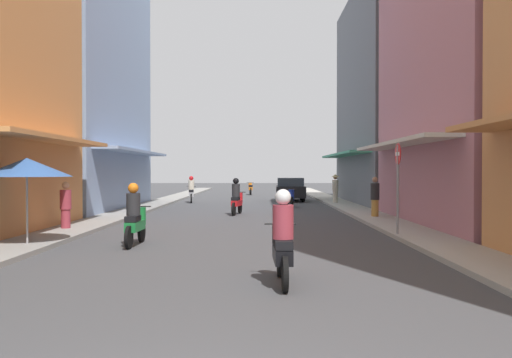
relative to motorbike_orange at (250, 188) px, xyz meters
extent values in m
plane|color=#424244|center=(0.07, -16.55, -0.50)|extent=(115.60, 115.60, 0.00)
cube|color=gray|center=(-5.04, -16.55, -0.44)|extent=(1.54, 60.54, 0.12)
cube|color=#ADA89E|center=(5.19, -16.55, -0.44)|extent=(1.54, 60.54, 0.12)
cube|color=#D88C4C|center=(-5.31, -26.58, 2.30)|extent=(1.10, 7.50, 0.12)
cube|color=#8CA5CC|center=(-8.81, -16.04, 8.27)|extent=(6.00, 11.88, 17.54)
cube|color=#8CA5CC|center=(-5.31, -16.04, 2.30)|extent=(1.10, 10.70, 0.12)
cube|color=silver|center=(5.45, -23.70, 2.30)|extent=(1.10, 9.43, 0.12)
cube|color=slate|center=(8.95, -11.79, 5.47)|extent=(6.00, 12.05, 11.95)
cube|color=#4CB28C|center=(5.45, -11.79, 2.30)|extent=(1.10, 10.84, 0.12)
cylinder|color=black|center=(-0.04, 0.57, -0.22)|extent=(0.12, 0.56, 0.56)
cylinder|color=black|center=(0.04, -0.68, -0.22)|extent=(0.12, 0.56, 0.56)
cube|color=orange|center=(0.01, -0.10, 0.00)|extent=(0.34, 1.02, 0.24)
cube|color=black|center=(0.02, -0.30, 0.20)|extent=(0.31, 0.58, 0.14)
cylinder|color=orange|center=(-0.03, 0.45, 0.20)|extent=(0.28, 0.28, 0.45)
cylinder|color=black|center=(-0.03, 0.45, 0.45)|extent=(0.55, 0.06, 0.03)
cylinder|color=black|center=(-2.39, -28.04, -0.22)|extent=(0.09, 0.56, 0.56)
cylinder|color=black|center=(-2.42, -29.29, -0.22)|extent=(0.09, 0.56, 0.56)
cube|color=#197233|center=(-2.41, -28.72, 0.00)|extent=(0.31, 1.01, 0.24)
cube|color=black|center=(-2.41, -28.92, 0.20)|extent=(0.29, 0.57, 0.14)
cylinder|color=#197233|center=(-2.39, -28.17, 0.20)|extent=(0.28, 0.28, 0.45)
cylinder|color=black|center=(-2.39, -28.17, 0.45)|extent=(0.55, 0.04, 0.03)
cylinder|color=#262628|center=(-2.41, -28.87, 0.55)|extent=(0.34, 0.34, 0.55)
sphere|color=orange|center=(-2.41, -28.87, 0.95)|extent=(0.26, 0.26, 0.26)
cylinder|color=black|center=(-0.15, -18.55, -0.22)|extent=(0.18, 0.57, 0.56)
cylinder|color=black|center=(-0.37, -19.78, -0.22)|extent=(0.18, 0.57, 0.56)
cube|color=red|center=(-0.27, -19.22, 0.00)|extent=(0.45, 1.03, 0.24)
cube|color=black|center=(-0.30, -19.42, 0.20)|extent=(0.38, 0.60, 0.14)
cylinder|color=red|center=(-0.17, -18.68, 0.20)|extent=(0.28, 0.28, 0.45)
cylinder|color=black|center=(-0.17, -18.68, 0.45)|extent=(0.55, 0.13, 0.03)
cylinder|color=#262628|center=(-0.29, -19.37, 0.55)|extent=(0.34, 0.34, 0.55)
sphere|color=black|center=(-0.29, -19.37, 0.95)|extent=(0.26, 0.26, 0.26)
cylinder|color=black|center=(-3.41, -9.80, -0.22)|extent=(0.15, 0.57, 0.56)
cylinder|color=black|center=(-3.26, -11.04, -0.22)|extent=(0.15, 0.57, 0.56)
cube|color=#B2B2B7|center=(-3.33, -10.47, 0.00)|extent=(0.40, 1.03, 0.24)
cube|color=black|center=(-3.31, -10.67, 0.20)|extent=(0.35, 0.59, 0.14)
cylinder|color=#B2B2B7|center=(-3.40, -9.93, 0.20)|extent=(0.28, 0.28, 0.45)
cylinder|color=black|center=(-3.40, -9.93, 0.45)|extent=(0.55, 0.10, 0.03)
cylinder|color=beige|center=(-3.31, -10.62, 0.55)|extent=(0.34, 0.34, 0.55)
sphere|color=red|center=(-3.31, -10.62, 0.95)|extent=(0.26, 0.26, 0.26)
cylinder|color=black|center=(1.06, -32.58, -0.22)|extent=(0.10, 0.56, 0.56)
cylinder|color=black|center=(1.10, -33.83, -0.22)|extent=(0.10, 0.56, 0.56)
cube|color=black|center=(1.08, -33.25, 0.00)|extent=(0.31, 1.01, 0.24)
cube|color=black|center=(1.09, -33.45, 0.20)|extent=(0.30, 0.57, 0.14)
cylinder|color=black|center=(1.07, -32.70, 0.20)|extent=(0.28, 0.28, 0.45)
cylinder|color=black|center=(1.07, -32.70, 0.45)|extent=(0.55, 0.04, 0.03)
cylinder|color=#99333F|center=(1.09, -33.40, 0.55)|extent=(0.34, 0.34, 0.55)
sphere|color=silver|center=(1.09, -33.40, 0.95)|extent=(0.26, 0.26, 0.26)
cylinder|color=black|center=(2.35, -15.03, -0.22)|extent=(0.15, 0.57, 0.56)
cylinder|color=black|center=(2.19, -13.79, -0.22)|extent=(0.15, 0.57, 0.56)
cube|color=#1E38B7|center=(2.27, -14.36, 0.00)|extent=(0.40, 1.03, 0.24)
cube|color=black|center=(2.24, -14.16, 0.20)|extent=(0.35, 0.59, 0.14)
cylinder|color=#1E38B7|center=(2.33, -14.91, 0.20)|extent=(0.28, 0.28, 0.45)
cylinder|color=black|center=(2.33, -14.91, 0.45)|extent=(0.55, 0.10, 0.03)
cube|color=black|center=(2.64, -8.52, 0.10)|extent=(1.87, 4.14, 0.70)
cube|color=#333D47|center=(2.64, -8.67, 0.65)|extent=(1.65, 2.14, 0.60)
cylinder|color=black|center=(1.93, -7.25, -0.18)|extent=(0.20, 0.64, 0.64)
cylinder|color=black|center=(3.43, -7.29, -0.18)|extent=(0.20, 0.64, 0.64)
cylinder|color=black|center=(1.86, -9.75, -0.18)|extent=(0.20, 0.64, 0.64)
cylinder|color=black|center=(3.36, -9.79, -0.18)|extent=(0.20, 0.64, 0.64)
cylinder|color=beige|center=(4.94, -12.26, -0.13)|extent=(0.28, 0.28, 0.74)
cylinder|color=beige|center=(4.94, -12.26, 0.55)|extent=(0.34, 0.34, 0.63)
sphere|color=tan|center=(4.94, -12.26, 1.01)|extent=(0.22, 0.22, 0.22)
cone|color=#D1B77A|center=(4.94, -12.26, 1.11)|extent=(0.44, 0.44, 0.16)
cylinder|color=#BF8C3F|center=(5.18, -21.37, -0.12)|extent=(0.28, 0.28, 0.76)
cylinder|color=#262628|center=(5.18, -21.37, 0.58)|extent=(0.34, 0.34, 0.64)
sphere|color=tan|center=(5.18, -21.37, 1.04)|extent=(0.22, 0.22, 0.22)
cylinder|color=#99333F|center=(-5.24, -25.72, -0.15)|extent=(0.28, 0.28, 0.70)
cylinder|color=#99333F|center=(-5.24, -25.72, 0.49)|extent=(0.34, 0.34, 0.59)
sphere|color=tan|center=(-5.24, -25.72, 0.93)|extent=(0.22, 0.22, 0.22)
cylinder|color=#99999E|center=(-4.91, -29.18, 0.50)|extent=(0.05, 0.05, 2.01)
cone|color=#335999|center=(-4.91, -29.18, 1.46)|extent=(2.12, 2.12, 0.45)
cylinder|color=gray|center=(4.57, -27.11, 0.80)|extent=(0.07, 0.07, 2.60)
cylinder|color=red|center=(4.57, -27.11, 1.85)|extent=(0.02, 0.60, 0.60)
cube|color=white|center=(4.57, -27.11, 1.85)|extent=(0.03, 0.40, 0.10)
camera|label=1|loc=(0.70, -42.00, 1.37)|focal=37.46mm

